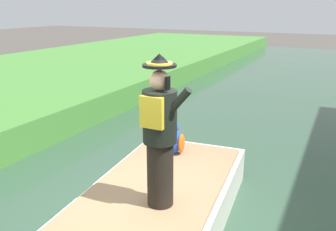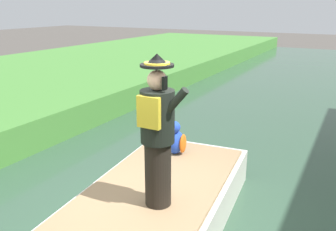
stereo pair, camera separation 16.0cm
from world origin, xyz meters
name	(u,v)px [view 1 (the left image)]	position (x,y,z in m)	size (l,w,h in m)	color
boat	(150,216)	(0.00, 0.08, 0.40)	(2.23, 4.36, 0.61)	silver
person_pirate	(160,134)	(0.22, -0.03, 1.64)	(0.61, 0.42, 1.85)	black
parrot_plush	(174,140)	(-0.32, 1.45, 0.95)	(0.36, 0.34, 0.57)	blue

